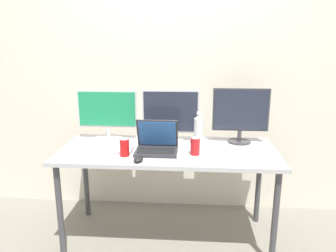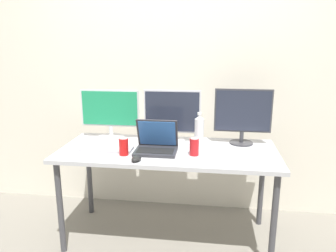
# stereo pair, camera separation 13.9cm
# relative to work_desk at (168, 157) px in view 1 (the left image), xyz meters

# --- Properties ---
(ground_plane) EXTENTS (16.00, 16.00, 0.00)m
(ground_plane) POSITION_rel_work_desk_xyz_m (0.00, 0.00, -0.67)
(ground_plane) COLOR gray
(wall_back) EXTENTS (7.00, 0.08, 2.60)m
(wall_back) POSITION_rel_work_desk_xyz_m (0.00, 0.59, 0.63)
(wall_back) COLOR silver
(wall_back) RESTS_ON ground
(work_desk) EXTENTS (1.62, 0.70, 0.74)m
(work_desk) POSITION_rel_work_desk_xyz_m (0.00, 0.00, 0.00)
(work_desk) COLOR #424247
(work_desk) RESTS_ON ground
(monitor_left) EXTENTS (0.49, 0.21, 0.41)m
(monitor_left) POSITION_rel_work_desk_xyz_m (-0.51, 0.24, 0.29)
(monitor_left) COLOR silver
(monitor_left) RESTS_ON work_desk
(monitor_center) EXTENTS (0.45, 0.21, 0.42)m
(monitor_center) POSITION_rel_work_desk_xyz_m (0.01, 0.21, 0.28)
(monitor_center) COLOR silver
(monitor_center) RESTS_ON work_desk
(monitor_right) EXTENTS (0.44, 0.18, 0.43)m
(monitor_right) POSITION_rel_work_desk_xyz_m (0.56, 0.21, 0.30)
(monitor_right) COLOR #38383D
(monitor_right) RESTS_ON work_desk
(laptop_silver) EXTENTS (0.30, 0.24, 0.24)m
(laptop_silver) POSITION_rel_work_desk_xyz_m (-0.08, -0.06, 0.12)
(laptop_silver) COLOR #2D2D33
(laptop_silver) RESTS_ON work_desk
(keyboard_main) EXTENTS (0.38, 0.15, 0.02)m
(keyboard_main) POSITION_rel_work_desk_xyz_m (-0.45, -0.09, 0.08)
(keyboard_main) COLOR #B2B2B7
(keyboard_main) RESTS_ON work_desk
(mouse_by_keyboard) EXTENTS (0.08, 0.11, 0.03)m
(mouse_by_keyboard) POSITION_rel_work_desk_xyz_m (-0.18, -0.28, 0.08)
(mouse_by_keyboard) COLOR black
(mouse_by_keyboard) RESTS_ON work_desk
(water_bottle) EXTENTS (0.07, 0.07, 0.27)m
(water_bottle) POSITION_rel_work_desk_xyz_m (0.23, 0.10, 0.19)
(water_bottle) COLOR silver
(water_bottle) RESTS_ON work_desk
(soda_can_near_keyboard) EXTENTS (0.07, 0.07, 0.13)m
(soda_can_near_keyboard) POSITION_rel_work_desk_xyz_m (0.20, -0.11, 0.13)
(soda_can_near_keyboard) COLOR red
(soda_can_near_keyboard) RESTS_ON work_desk
(soda_can_by_laptop) EXTENTS (0.07, 0.07, 0.13)m
(soda_can_by_laptop) POSITION_rel_work_desk_xyz_m (-0.29, -0.17, 0.13)
(soda_can_by_laptop) COLOR red
(soda_can_by_laptop) RESTS_ON work_desk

